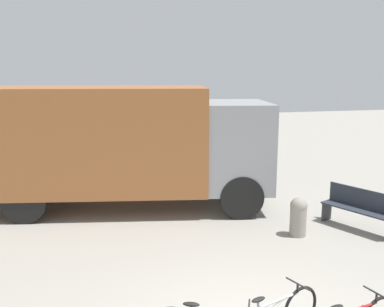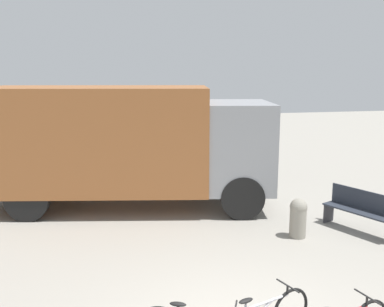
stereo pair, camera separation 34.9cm
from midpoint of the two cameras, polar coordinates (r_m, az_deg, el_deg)
The scene contains 3 objects.
delivery_truck at distance 11.48m, azimuth -10.01°, elevation 1.67°, with size 7.85×3.88×3.23m.
park_bench at distance 10.66m, azimuth 20.52°, elevation -6.76°, with size 1.05×1.73×0.94m.
bollard_near_bench at distance 9.85m, azimuth 13.00°, elevation -8.01°, with size 0.38×0.38×0.89m.
Camera 1 is at (-2.15, -4.86, 3.63)m, focal length 40.00 mm.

